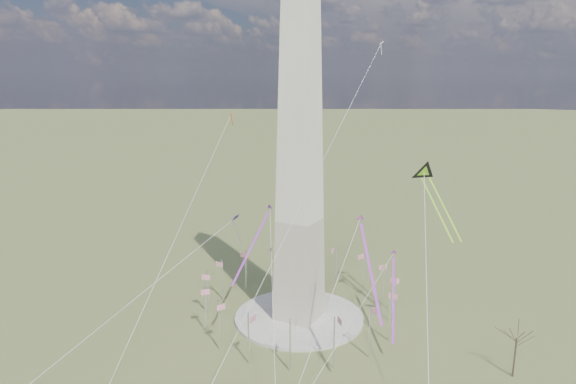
% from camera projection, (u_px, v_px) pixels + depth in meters
% --- Properties ---
extents(ground, '(2000.00, 2000.00, 0.00)m').
position_uv_depth(ground, '(299.00, 318.00, 143.65)').
color(ground, brown).
rests_on(ground, ground).
extents(plaza, '(36.00, 36.00, 0.80)m').
position_uv_depth(plaza, '(299.00, 317.00, 143.56)').
color(plaza, beige).
rests_on(plaza, ground).
extents(washington_monument, '(15.56, 15.56, 100.00)m').
position_uv_depth(washington_monument, '(300.00, 149.00, 132.88)').
color(washington_monument, '#B0A294').
rests_on(washington_monument, plaza).
extents(flagpole_ring, '(54.40, 54.40, 13.00)m').
position_uv_depth(flagpole_ring, '(299.00, 294.00, 142.02)').
color(flagpole_ring, white).
rests_on(flagpole_ring, ground).
extents(tree_near, '(8.15, 8.15, 14.26)m').
position_uv_depth(tree_near, '(517.00, 335.00, 113.90)').
color(tree_near, '#423028').
rests_on(tree_near, ground).
extents(kite_delta_black, '(16.96, 18.37, 16.80)m').
position_uv_depth(kite_delta_black, '(426.00, 176.00, 134.03)').
color(kite_delta_black, black).
rests_on(kite_delta_black, ground).
extents(kite_diamond_purple, '(2.02, 3.10, 9.43)m').
position_uv_depth(kite_diamond_purple, '(236.00, 221.00, 149.04)').
color(kite_diamond_purple, navy).
rests_on(kite_diamond_purple, ground).
extents(kite_streamer_left, '(13.51, 20.55, 16.04)m').
position_uv_depth(kite_streamer_left, '(367.00, 252.00, 110.60)').
color(kite_streamer_left, '#FE2857').
rests_on(kite_streamer_left, ground).
extents(kite_streamer_mid, '(3.43, 22.30, 15.31)m').
position_uv_depth(kite_streamer_mid, '(258.00, 233.00, 133.09)').
color(kite_streamer_mid, '#FE2857').
rests_on(kite_streamer_mid, ground).
extents(kite_streamer_right, '(8.56, 22.47, 15.95)m').
position_uv_depth(kite_streamer_right, '(394.00, 282.00, 133.55)').
color(kite_streamer_right, '#FE2857').
rests_on(kite_streamer_right, ground).
extents(kite_small_red, '(1.81, 1.58, 4.70)m').
position_uv_depth(kite_small_red, '(232.00, 115.00, 176.85)').
color(kite_small_red, red).
rests_on(kite_small_red, ground).
extents(kite_small_white, '(1.68, 1.48, 4.42)m').
position_uv_depth(kite_small_white, '(381.00, 44.00, 166.82)').
color(kite_small_white, white).
rests_on(kite_small_white, ground).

